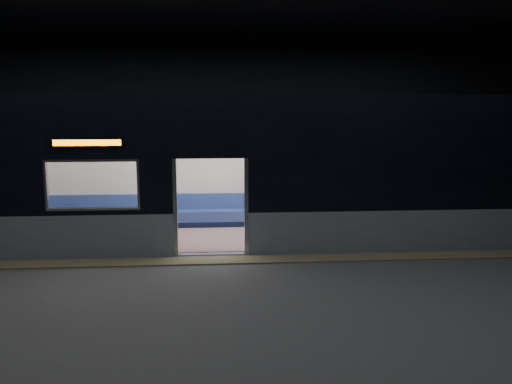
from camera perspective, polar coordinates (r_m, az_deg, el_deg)
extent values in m
cube|color=#47494C|center=(10.57, -4.73, -8.18)|extent=(24.00, 14.00, 0.01)
cube|color=black|center=(10.23, -5.13, 19.48)|extent=(24.00, 14.00, 0.04)
cube|color=black|center=(17.07, -4.69, 7.10)|extent=(24.00, 0.04, 5.00)
cube|color=black|center=(3.18, -6.14, -3.21)|extent=(24.00, 0.04, 5.00)
cube|color=#8C7F59|center=(11.09, -4.71, -7.23)|extent=(22.80, 0.50, 0.03)
cube|color=#8EA0A9|center=(12.41, 18.33, -3.80)|extent=(8.30, 0.12, 0.90)
cube|color=black|center=(12.16, 18.72, 3.56)|extent=(8.30, 0.12, 2.30)
cube|color=black|center=(11.15, -4.88, 6.50)|extent=(1.40, 0.12, 1.15)
cube|color=#B7BABC|center=(11.38, -8.49, -1.63)|extent=(0.08, 0.14, 2.05)
cube|color=#B7BABC|center=(11.36, -1.03, -1.54)|extent=(0.08, 0.14, 2.05)
cube|color=black|center=(11.38, -17.35, 4.98)|extent=(1.50, 0.04, 0.18)
cube|color=#FC8800|center=(11.37, -17.36, 4.98)|extent=(1.34, 0.03, 0.12)
cube|color=beige|center=(14.11, -4.71, 2.94)|extent=(18.00, 0.12, 3.20)
cube|color=black|center=(12.58, -4.86, 9.80)|extent=(18.00, 3.00, 0.15)
cube|color=#8A6469|center=(12.97, -4.66, -4.73)|extent=(17.76, 2.76, 0.04)
cube|color=beige|center=(12.61, -4.80, 5.59)|extent=(17.76, 2.76, 0.10)
cube|color=navy|center=(14.01, -4.65, -2.72)|extent=(11.00, 0.48, 0.41)
cube|color=navy|center=(14.12, -4.67, -0.95)|extent=(11.00, 0.10, 0.40)
cube|color=#6D5053|center=(12.34, -20.27, -4.97)|extent=(4.40, 0.48, 0.41)
cube|color=#6D5053|center=(12.28, 10.94, -4.61)|extent=(4.40, 0.48, 0.41)
cylinder|color=silver|center=(11.67, -9.43, -0.65)|extent=(0.04, 0.04, 2.26)
cylinder|color=silver|center=(13.90, -8.62, 0.98)|extent=(0.04, 0.04, 2.26)
cylinder|color=silver|center=(11.65, -0.09, -0.54)|extent=(0.04, 0.04, 2.26)
cylinder|color=silver|center=(13.88, -0.77, 1.08)|extent=(0.04, 0.04, 2.26)
cylinder|color=silver|center=(13.71, -4.74, 4.22)|extent=(11.00, 0.03, 0.03)
cube|color=black|center=(14.06, 8.24, -1.56)|extent=(0.17, 0.48, 0.16)
cube|color=black|center=(14.11, 9.09, -1.54)|extent=(0.17, 0.48, 0.16)
cylinder|color=black|center=(13.91, 8.41, -2.84)|extent=(0.11, 0.11, 0.43)
cylinder|color=black|center=(13.96, 9.26, -2.82)|extent=(0.11, 0.11, 0.43)
cube|color=#D05F6A|center=(14.27, 8.49, -1.32)|extent=(0.41, 0.22, 0.20)
cylinder|color=#D05F6A|center=(14.24, 8.50, 0.11)|extent=(0.44, 0.44, 0.53)
sphere|color=tan|center=(14.16, 8.55, 1.59)|extent=(0.21, 0.21, 0.21)
sphere|color=black|center=(14.20, 8.52, 1.78)|extent=(0.22, 0.22, 0.22)
cube|color=black|center=(13.99, 8.85, -1.00)|extent=(0.31, 0.27, 0.14)
cube|color=white|center=(14.27, 6.03, 2.44)|extent=(0.96, 0.03, 0.63)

